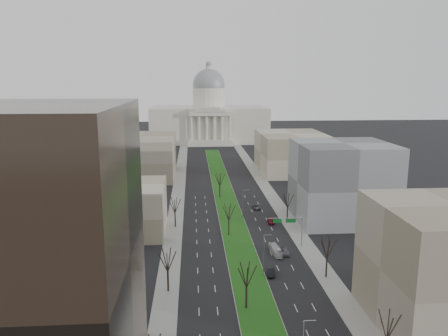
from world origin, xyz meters
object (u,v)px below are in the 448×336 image
car_red (271,221)px  box_van (276,250)px  car_grey_near (285,252)px  car_black (271,272)px  car_grey_far (257,207)px

car_red → box_van: size_ratio=0.59×
car_grey_near → car_red: bearing=91.9°
car_black → car_grey_near: bearing=71.2°
car_grey_near → box_van: bearing=173.8°
car_grey_far → car_black: bearing=-98.8°
car_grey_far → car_red: bearing=-86.3°
car_grey_near → car_grey_far: size_ratio=0.95×
car_red → car_grey_near: bearing=-89.3°
car_grey_near → box_van: 2.46m
car_grey_near → car_red: (0.66, 24.06, -0.12)m
car_grey_near → box_van: size_ratio=0.60×
car_black → car_red: car_black is taller
car_black → box_van: 12.18m
car_red → car_grey_far: bearing=100.0°
car_grey_near → car_grey_far: 39.51m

